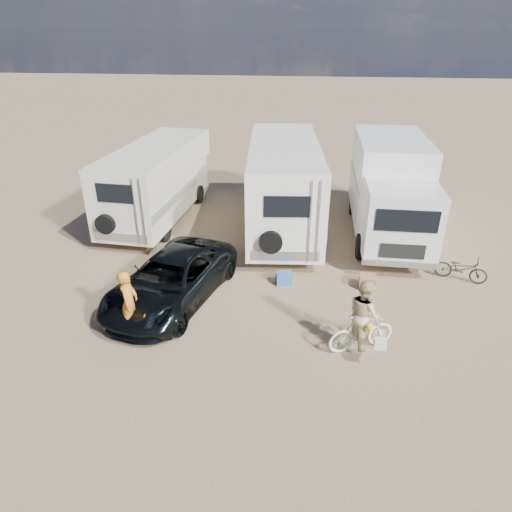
# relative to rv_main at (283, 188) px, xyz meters

# --- Properties ---
(ground) EXTENTS (140.00, 140.00, 0.00)m
(ground) POSITION_rel_rv_main_xyz_m (-0.07, -6.80, -1.74)
(ground) COLOR #957B59
(ground) RESTS_ON ground
(rv_main) EXTENTS (3.31, 8.00, 3.49)m
(rv_main) POSITION_rel_rv_main_xyz_m (0.00, 0.00, 0.00)
(rv_main) COLOR silver
(rv_main) RESTS_ON ground
(rv_left) EXTENTS (2.89, 7.45, 3.10)m
(rv_left) POSITION_rel_rv_main_xyz_m (-5.34, 0.57, -0.19)
(rv_left) COLOR beige
(rv_left) RESTS_ON ground
(box_truck) EXTENTS (2.64, 7.13, 3.65)m
(box_truck) POSITION_rel_rv_main_xyz_m (4.10, -0.14, 0.08)
(box_truck) COLOR white
(box_truck) RESTS_ON ground
(dark_suv) EXTENTS (3.53, 5.56, 1.43)m
(dark_suv) POSITION_rel_rv_main_xyz_m (-2.93, -5.80, -1.03)
(dark_suv) COLOR black
(dark_suv) RESTS_ON ground
(bike_man) EXTENTS (1.65, 0.72, 0.84)m
(bike_man) POSITION_rel_rv_main_xyz_m (-3.47, -7.69, -1.32)
(bike_man) COLOR orange
(bike_man) RESTS_ON ground
(bike_woman) EXTENTS (1.85, 1.18, 1.08)m
(bike_woman) POSITION_rel_rv_main_xyz_m (2.53, -7.50, -1.20)
(bike_woman) COLOR beige
(bike_woman) RESTS_ON ground
(rider_man) EXTENTS (0.49, 0.70, 1.80)m
(rider_man) POSITION_rel_rv_main_xyz_m (-3.47, -7.69, -0.84)
(rider_man) COLOR orange
(rider_man) RESTS_ON ground
(rider_woman) EXTENTS (0.99, 1.09, 1.83)m
(rider_woman) POSITION_rel_rv_main_xyz_m (2.53, -7.50, -0.83)
(rider_woman) COLOR beige
(rider_woman) RESTS_ON ground
(bike_parked) EXTENTS (1.72, 1.07, 0.85)m
(bike_parked) POSITION_rel_rv_main_xyz_m (6.07, -3.47, -1.32)
(bike_parked) COLOR #232523
(bike_parked) RESTS_ON ground
(cooler) EXTENTS (0.58, 0.48, 0.40)m
(cooler) POSITION_rel_rv_main_xyz_m (0.35, -4.39, -1.54)
(cooler) COLOR #305F97
(cooler) RESTS_ON ground
(crate) EXTENTS (0.54, 0.54, 0.40)m
(crate) POSITION_rel_rv_main_xyz_m (3.01, -4.31, -1.54)
(crate) COLOR #8E6347
(crate) RESTS_ON ground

